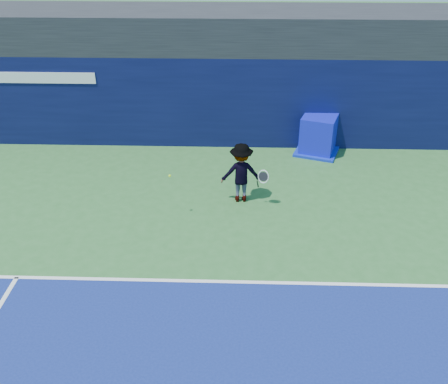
{
  "coord_description": "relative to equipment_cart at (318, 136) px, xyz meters",
  "views": [
    {
      "loc": [
        -0.15,
        -5.44,
        7.13
      ],
      "look_at": [
        -0.49,
        5.2,
        1.0
      ],
      "focal_mm": 40.0,
      "sensor_mm": 36.0,
      "label": 1
    }
  ],
  "objects": [
    {
      "name": "back_wall_assembly",
      "position": [
        -2.46,
        0.79,
        0.92
      ],
      "size": [
        36.0,
        1.03,
        3.0
      ],
      "color": "#090D35",
      "rests_on": "ground"
    },
    {
      "name": "tennis_player",
      "position": [
        -2.52,
        -3.19,
        0.27
      ],
      "size": [
        1.32,
        0.74,
        1.69
      ],
      "color": "silver",
      "rests_on": "ground"
    },
    {
      "name": "stadium_band",
      "position": [
        -2.46,
        1.79,
        3.02
      ],
      "size": [
        36.0,
        3.0,
        1.2
      ],
      "primitive_type": "cube",
      "color": "black",
      "rests_on": "back_wall_assembly"
    },
    {
      "name": "equipment_cart",
      "position": [
        0.0,
        0.0,
        0.0
      ],
      "size": [
        1.67,
        1.67,
        1.26
      ],
      "color": "#0D10B7",
      "rests_on": "ground"
    },
    {
      "name": "baseline",
      "position": [
        -2.46,
        -6.71,
        -0.57
      ],
      "size": [
        24.0,
        0.1,
        0.01
      ],
      "primitive_type": "cube",
      "color": "white",
      "rests_on": "ground"
    },
    {
      "name": "tennis_ball",
      "position": [
        -4.33,
        -4.09,
        0.63
      ],
      "size": [
        0.07,
        0.07,
        0.07
      ],
      "color": "#B9E719",
      "rests_on": "ground"
    }
  ]
}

